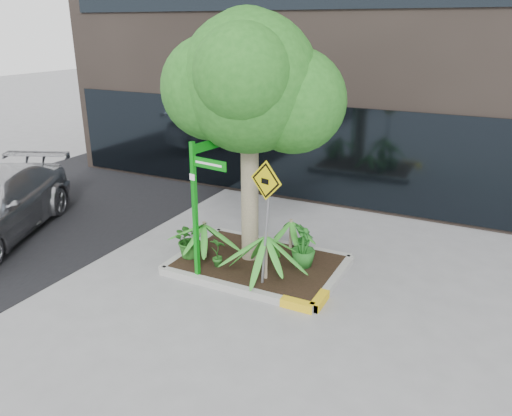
% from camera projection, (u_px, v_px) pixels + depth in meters
% --- Properties ---
extents(ground, '(80.00, 80.00, 0.00)m').
position_uv_depth(ground, '(243.00, 272.00, 9.99)').
color(ground, gray).
rests_on(ground, ground).
extents(asphalt_road, '(7.00, 80.00, 0.01)m').
position_uv_depth(asphalt_road, '(18.00, 218.00, 12.72)').
color(asphalt_road, black).
rests_on(asphalt_road, ground).
extents(planter, '(3.35, 2.36, 0.15)m').
position_uv_depth(planter, '(259.00, 264.00, 10.09)').
color(planter, '#9E9E99').
rests_on(planter, ground).
extents(tree, '(3.33, 2.96, 5.00)m').
position_uv_depth(tree, '(250.00, 83.00, 9.09)').
color(tree, gray).
rests_on(tree, ground).
extents(palm_front, '(1.04, 1.04, 1.15)m').
position_uv_depth(palm_front, '(266.00, 236.00, 9.14)').
color(palm_front, gray).
rests_on(palm_front, ground).
extents(palm_left, '(0.88, 0.88, 0.97)m').
position_uv_depth(palm_left, '(204.00, 224.00, 10.03)').
color(palm_left, gray).
rests_on(palm_left, ground).
extents(palm_back, '(0.73, 0.73, 0.81)m').
position_uv_depth(palm_back, '(291.00, 221.00, 10.52)').
color(palm_back, gray).
rests_on(palm_back, ground).
extents(shrub_a, '(0.96, 0.96, 0.78)m').
position_uv_depth(shrub_a, '(190.00, 239.00, 10.19)').
color(shrub_a, '#23621C').
rests_on(shrub_a, planter).
extents(shrub_b, '(0.61, 0.61, 0.85)m').
position_uv_depth(shrub_b, '(303.00, 246.00, 9.76)').
color(shrub_b, '#1F641E').
rests_on(shrub_b, planter).
extents(shrub_c, '(0.33, 0.33, 0.63)m').
position_uv_depth(shrub_c, '(218.00, 252.00, 9.77)').
color(shrub_c, '#25641F').
rests_on(shrub_c, planter).
extents(shrub_d, '(0.48, 0.48, 0.72)m').
position_uv_depth(shrub_d, '(302.00, 239.00, 10.26)').
color(shrub_d, '#1E681E').
rests_on(shrub_d, planter).
extents(street_sign_post, '(0.80, 0.87, 2.73)m').
position_uv_depth(street_sign_post, '(199.00, 198.00, 9.07)').
color(street_sign_post, '#0C8A14').
rests_on(street_sign_post, ground).
extents(cattle_sign, '(0.69, 0.27, 2.32)m').
position_uv_depth(cattle_sign, '(266.00, 202.00, 8.77)').
color(cattle_sign, slate).
rests_on(cattle_sign, ground).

